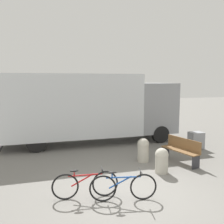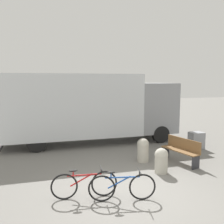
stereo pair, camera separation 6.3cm
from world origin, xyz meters
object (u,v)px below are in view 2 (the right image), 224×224
at_px(delivery_truck, 90,106).
at_px(bollard_near_bench, 161,160).
at_px(park_bench, 181,150).
at_px(utility_box, 196,140).
at_px(bicycle_middle, 122,187).
at_px(bicycle_near, 84,184).
at_px(bollard_far_bench, 143,149).

height_order(delivery_truck, bollard_near_bench, delivery_truck).
relative_size(park_bench, utility_box, 2.18).
height_order(park_bench, bollard_near_bench, park_bench).
bearing_deg(bicycle_middle, bicycle_near, 165.68).
height_order(bicycle_near, bicycle_middle, same).
distance_m(bicycle_near, utility_box, 6.38).
relative_size(bicycle_middle, bollard_far_bench, 1.91).
distance_m(delivery_truck, bollard_near_bench, 4.97).
distance_m(bicycle_middle, utility_box, 5.89).
xyz_separation_m(bicycle_middle, utility_box, (4.70, 3.54, 0.00)).
xyz_separation_m(park_bench, bollard_far_bench, (-1.27, 0.53, -0.02)).
bearing_deg(park_bench, bicycle_near, 98.93).
bearing_deg(bollard_near_bench, bicycle_middle, -142.56).
xyz_separation_m(delivery_truck, bollard_near_bench, (1.32, -4.60, -1.34)).
distance_m(bicycle_middle, bollard_near_bench, 2.32).
bearing_deg(bicycle_middle, bollard_near_bench, 49.43).
height_order(bicycle_near, bollard_near_bench, bollard_near_bench).
bearing_deg(park_bench, utility_box, -63.58).
bearing_deg(bicycle_near, utility_box, 35.32).
bearing_deg(utility_box, bollard_far_bench, -162.80).
bearing_deg(bicycle_near, delivery_truck, 82.11).
distance_m(bollard_near_bench, bollard_far_bench, 1.22).
xyz_separation_m(park_bench, utility_box, (1.68, 1.45, -0.12)).
xyz_separation_m(bicycle_near, bicycle_middle, (0.87, -0.43, 0.00)).
bearing_deg(bicycle_middle, utility_box, 49.00).
relative_size(park_bench, bollard_far_bench, 1.82).
height_order(park_bench, bicycle_near, park_bench).
relative_size(park_bench, bollard_near_bench, 1.95).
bearing_deg(utility_box, bicycle_middle, -142.99).
bearing_deg(bollard_near_bench, park_bench, 30.21).
height_order(bicycle_near, utility_box, bicycle_near).
relative_size(bollard_near_bench, bollard_far_bench, 0.94).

